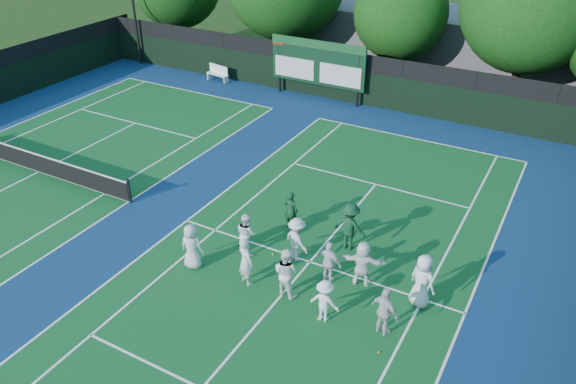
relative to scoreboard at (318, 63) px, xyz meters
The scene contains 27 objects.
ground 17.23m from the scoreboard, 65.78° to the right, with size 120.00×120.00×0.00m, color #19330D.
court_apron 14.78m from the scoreboard, 86.03° to the right, with size 34.00×32.00×0.01m, color navy.
near_court 16.33m from the scoreboard, 64.32° to the right, with size 11.05×23.85×0.01m.
left_court 16.32m from the scoreboard, 115.60° to the right, with size 11.05×23.85×0.01m.
back_fence 1.38m from the scoreboard, 22.25° to the left, with size 34.00×0.08×3.00m.
scoreboard is the anchor object (origin of this frame).
clubhouse 9.80m from the scoreboard, 59.22° to the left, with size 18.00×6.00×4.00m, color #5B5A60.
tennis_net 16.26m from the scoreboard, 115.60° to the right, with size 11.30×0.10×1.10m.
bench 7.25m from the scoreboard, behind, with size 1.68×0.74×1.03m.
tree_c 5.86m from the scoreboard, 47.92° to the left, with size 5.56×5.56×7.45m.
tree_d 11.89m from the scoreboard, 20.57° to the left, with size 7.33×7.33×9.56m.
tennis_ball_0 16.05m from the scoreboard, 69.19° to the right, with size 0.07×0.07×0.07m, color yellow.
tennis_ball_1 15.76m from the scoreboard, 57.95° to the right, with size 0.07×0.07×0.07m, color yellow.
tennis_ball_2 20.59m from the scoreboard, 58.44° to the right, with size 0.07×0.07×0.07m, color yellow.
tennis_ball_5 19.21m from the scoreboard, 63.32° to the right, with size 0.07×0.07×0.07m, color yellow.
player_front_0 17.20m from the scoreboard, 78.09° to the right, with size 0.83×0.54×1.70m, color silver.
player_front_1 17.60m from the scoreboard, 71.23° to the right, with size 0.65×0.43×1.80m, color silver.
player_front_2 17.97m from the scoreboard, 66.70° to the right, with size 0.86×0.67×1.76m, color white.
player_front_3 19.12m from the scoreboard, 62.80° to the right, with size 0.95×0.55×1.47m, color white.
player_front_4 19.72m from the scoreboard, 57.69° to the right, with size 0.98×0.41×1.67m, color silver.
player_back_0 15.92m from the scoreboard, 72.68° to the right, with size 0.78×0.61×1.61m, color white.
player_back_1 16.10m from the scoreboard, 66.05° to the right, with size 1.10×0.63×1.70m, color silver.
player_back_2 17.28m from the scoreboard, 62.16° to the right, with size 0.93×0.39×1.59m, color silver.
player_back_3 17.40m from the scoreboard, 58.54° to the right, with size 1.54×0.49×1.66m, color white.
player_back_4 18.55m from the scoreboard, 53.24° to the right, with size 0.92×0.60×1.87m, color white.
coach_left 14.13m from the scoreboard, 67.56° to the right, with size 0.58×0.38×1.59m, color #0F3A1E.
coach_right 15.34m from the scoreboard, 59.05° to the right, with size 1.21×0.70×1.88m, color #103B20.
Camera 1 is at (7.07, -13.33, 12.22)m, focal length 35.00 mm.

